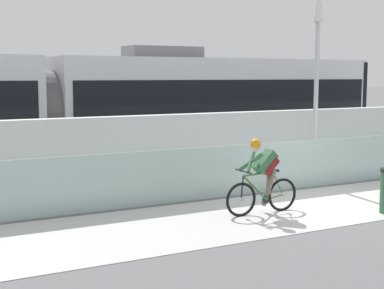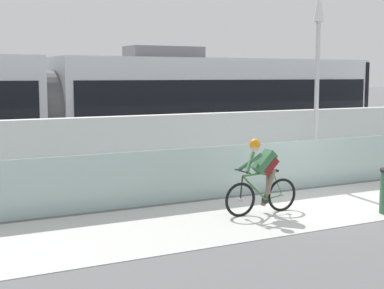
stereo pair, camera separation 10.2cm
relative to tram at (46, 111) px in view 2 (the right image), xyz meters
name	(u,v)px [view 2 (the right image)]	position (x,y,z in m)	size (l,w,h in m)	color
ground_plane	(331,205)	(4.79, -6.85, -1.89)	(200.00, 200.00, 0.00)	slate
bike_path_deck	(331,204)	(4.79, -6.85, -1.89)	(32.00, 3.20, 0.01)	silver
glass_parapet	(283,166)	(4.79, -5.00, -1.27)	(32.00, 0.05, 1.24)	#ADC6C1
concrete_barrier_wall	(245,146)	(4.79, -3.20, -0.94)	(32.00, 0.36, 1.90)	white
tram_rail_near	(202,166)	(4.79, -0.72, -1.89)	(32.00, 0.08, 0.01)	#595654
tram_rail_far	(182,160)	(4.79, 0.72, -1.89)	(32.00, 0.08, 0.01)	#595654
tram	(46,111)	(0.00, 0.00, 0.00)	(22.56, 2.54, 3.81)	silver
cyclist_on_bike	(262,177)	(2.88, -6.85, -1.11)	(1.77, 0.58, 1.61)	black
lamp_post_antenna	(318,61)	(6.07, -4.70, 1.40)	(0.28, 0.28, 5.20)	gray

